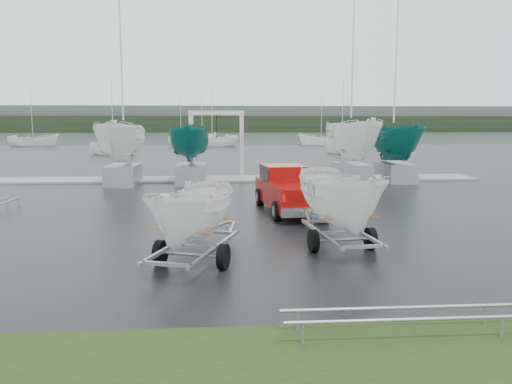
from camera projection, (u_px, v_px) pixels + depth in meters
name	position (u px, v px, depth m)	size (l,w,h in m)	color
ground_plane	(234.00, 222.00, 17.29)	(120.00, 120.00, 0.00)	black
lake	(222.00, 138.00, 116.09)	(300.00, 300.00, 0.00)	gray
dock	(228.00, 179.00, 30.13)	(30.00, 3.00, 0.12)	gray
treeline	(221.00, 124.00, 184.84)	(300.00, 8.00, 6.00)	black
far_hill	(221.00, 119.00, 192.46)	(300.00, 6.00, 10.00)	#4C5651
pickup_truck	(288.00, 188.00, 19.40)	(2.34, 5.39, 1.74)	maroon
trailer_hitched	(342.00, 149.00, 13.21)	(1.87, 3.70, 5.01)	#999BA1
trailer_parked	(193.00, 166.00, 11.75)	(2.26, 3.79, 4.39)	#999BA1
boat_hoist	(217.00, 135.00, 29.72)	(3.30, 2.18, 4.12)	silver
keelboat_0	(121.00, 116.00, 27.23)	(2.39, 3.20, 10.55)	#999BA1
keelboat_1	(190.00, 122.00, 27.74)	(2.18, 3.20, 6.91)	#999BA1
keelboat_2	(354.00, 112.00, 28.12)	(2.51, 3.20, 10.68)	#999BA1
keelboat_3	(397.00, 120.00, 28.67)	(2.25, 3.20, 10.41)	#999BA1
mast_rack_2	(494.00, 311.00, 8.14)	(7.00, 0.56, 0.06)	#999BA1
moored_boat_0	(114.00, 154.00, 54.44)	(3.32, 3.30, 11.19)	silver
moored_boat_1	(212.00, 146.00, 73.61)	(3.04, 2.96, 11.86)	silver
moored_boat_2	(342.00, 153.00, 56.18)	(3.06, 3.09, 11.01)	silver
moored_boat_3	(321.00, 145.00, 79.05)	(2.90, 2.83, 11.70)	silver
moored_boat_4	(34.00, 146.00, 74.49)	(3.05, 2.98, 11.68)	silver
moored_boat_5	(202.00, 144.00, 82.98)	(4.11, 4.13, 11.89)	silver
moored_boat_6	(181.00, 145.00, 76.93)	(3.47, 3.51, 11.64)	silver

